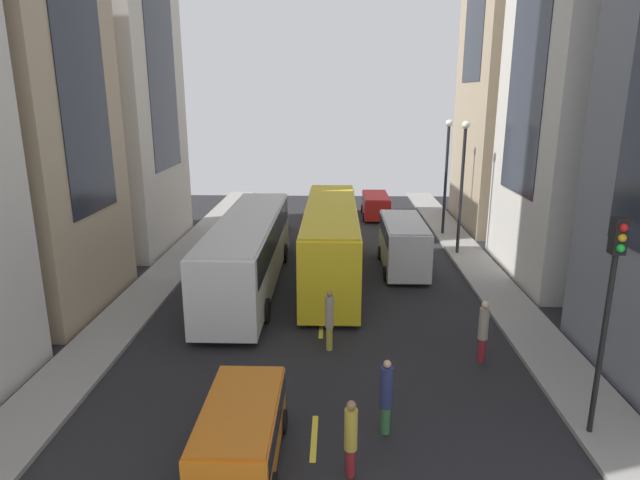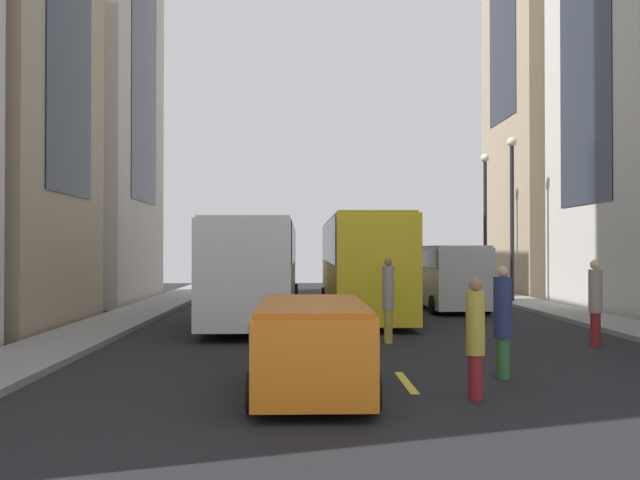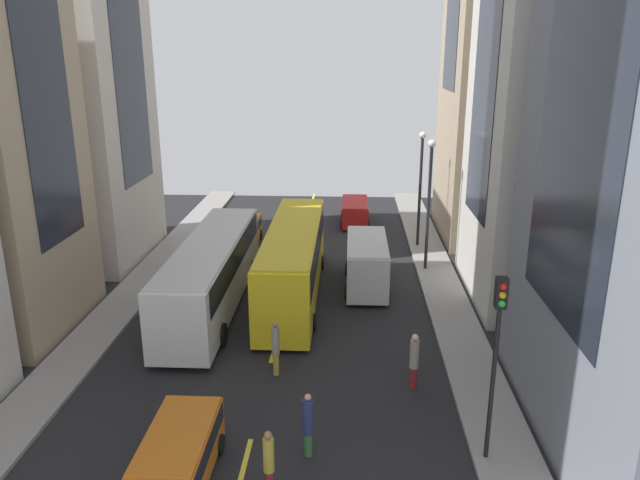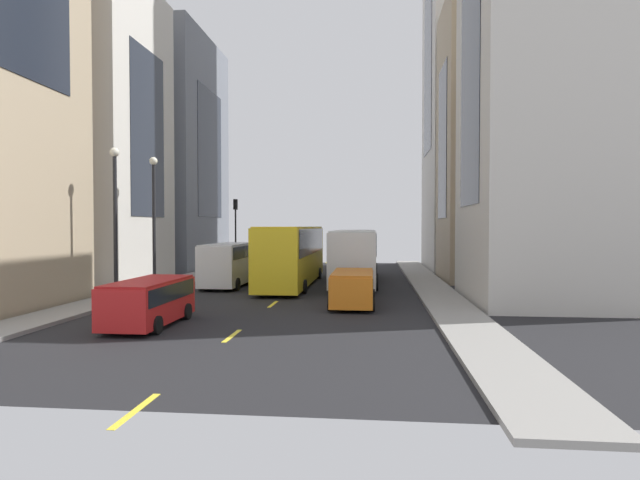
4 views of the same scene
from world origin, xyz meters
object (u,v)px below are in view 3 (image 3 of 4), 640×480
city_bus_white (211,268)px  delivery_van_white (367,260)px  pedestrian_walking_far (269,461)px  car_orange_2 (179,452)px  pedestrian_waiting_curb (276,347)px  car_red_1 (355,211)px  car_orange_0 (243,231)px  streetcar_yellow (293,256)px  pedestrian_crossing_near (308,423)px  pedestrian_crossing_mid (414,359)px  traffic_light_near_corner (497,336)px

city_bus_white → delivery_van_white: size_ratio=2.27×
delivery_van_white → pedestrian_walking_far: bearing=-101.1°
car_orange_2 → pedestrian_walking_far: 2.71m
delivery_van_white → pedestrian_waiting_curb: bearing=-111.7°
car_red_1 → pedestrian_walking_far: (-2.55, -28.01, 0.09)m
car_orange_0 → streetcar_yellow: bearing=-63.9°
streetcar_yellow → car_red_1: streetcar_yellow is taller
streetcar_yellow → car_orange_0: streetcar_yellow is taller
car_red_1 → pedestrian_crossing_near: size_ratio=2.13×
car_red_1 → pedestrian_crossing_mid: size_ratio=2.07×
city_bus_white → pedestrian_walking_far: city_bus_white is taller
delivery_van_white → pedestrian_crossing_mid: bearing=-81.5°
city_bus_white → car_orange_0: (-0.21, 9.79, -1.08)m
delivery_van_white → pedestrian_crossing_near: delivery_van_white is taller
pedestrian_crossing_near → pedestrian_waiting_curb: size_ratio=0.96×
car_orange_0 → traffic_light_near_corner: bearing=-62.2°
city_bus_white → car_red_1: (6.95, 15.17, -1.03)m
delivery_van_white → car_red_1: 12.27m
streetcar_yellow → car_orange_0: (-3.99, 8.14, -1.19)m
car_orange_2 → delivery_van_white: bearing=69.4°
pedestrian_walking_far → pedestrian_crossing_mid: 7.39m
pedestrian_crossing_near → pedestrian_walking_far: bearing=109.0°
delivery_van_white → city_bus_white: bearing=-158.7°
streetcar_yellow → delivery_van_white: streetcar_yellow is taller
city_bus_white → pedestrian_crossing_near: bearing=-64.2°
pedestrian_crossing_near → pedestrian_waiting_curb: 5.05m
streetcar_yellow → pedestrian_crossing_mid: 10.16m
city_bus_white → car_red_1: bearing=65.4°
car_red_1 → car_orange_2: bearing=-100.7°
car_red_1 → pedestrian_crossing_mid: pedestrian_crossing_mid is taller
car_orange_0 → pedestrian_waiting_curb: (4.03, -16.11, 0.27)m
car_red_1 → pedestrian_crossing_near: 26.34m
traffic_light_near_corner → car_orange_2: bearing=-172.0°
delivery_van_white → car_orange_0: delivery_van_white is taller
delivery_van_white → car_red_1: bearing=92.6°
city_bus_white → traffic_light_near_corner: (10.80, -11.12, 2.19)m
car_orange_0 → pedestrian_crossing_near: 21.65m
streetcar_yellow → pedestrian_crossing_near: size_ratio=5.96×
delivery_van_white → car_orange_2: bearing=-110.6°
streetcar_yellow → pedestrian_waiting_curb: (0.03, -7.97, -0.92)m
car_orange_0 → pedestrian_waiting_curb: size_ratio=1.99×
car_orange_0 → traffic_light_near_corner: traffic_light_near_corner is taller
streetcar_yellow → delivery_van_white: 3.98m
streetcar_yellow → car_red_1: (3.17, 13.52, -1.14)m
pedestrian_crossing_mid → car_orange_0: bearing=-16.3°
city_bus_white → car_orange_0: bearing=91.2°
car_orange_0 → car_orange_2: car_orange_0 is taller
streetcar_yellow → delivery_van_white: size_ratio=2.25×
car_orange_0 → city_bus_white: bearing=-88.8°
pedestrian_crossing_near → pedestrian_walking_far: size_ratio=1.07×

